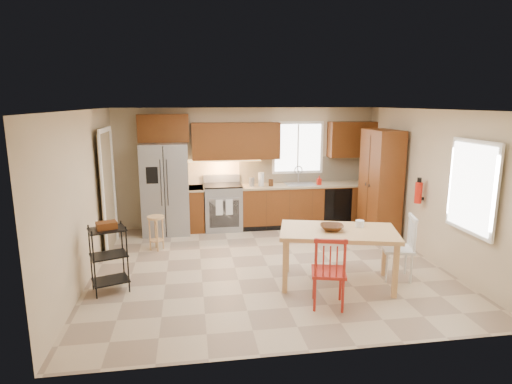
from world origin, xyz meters
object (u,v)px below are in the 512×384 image
(range_stove, at_px, (223,208))
(chair_red, at_px, (329,271))
(utility_cart, at_px, (109,259))
(table_bowl, at_px, (332,231))
(refrigerator, at_px, (166,189))
(dining_table, at_px, (337,257))
(pantry, at_px, (380,184))
(chair_white, at_px, (397,248))
(table_jar, at_px, (360,225))
(bar_stool, at_px, (156,233))
(fire_extinguisher, at_px, (418,193))
(soap_bottle, at_px, (319,180))

(range_stove, relative_size, chair_red, 0.95)
(chair_red, height_order, utility_cart, chair_red)
(range_stove, bearing_deg, table_bowl, -66.34)
(refrigerator, bearing_deg, dining_table, -48.94)
(pantry, distance_m, chair_white, 2.15)
(table_jar, xyz_separation_m, utility_cart, (-3.59, 0.14, -0.37))
(refrigerator, bearing_deg, chair_white, -39.49)
(range_stove, xyz_separation_m, bar_stool, (-1.29, -1.10, -0.15))
(bar_stool, distance_m, utility_cart, 1.75)
(dining_table, bearing_deg, table_jar, 30.85)
(fire_extinguisher, height_order, chair_red, fire_extinguisher)
(chair_red, bearing_deg, range_stove, 121.23)
(table_bowl, bearing_deg, fire_extinguisher, 27.77)
(dining_table, xyz_separation_m, bar_stool, (-2.71, 1.91, -0.09))
(fire_extinguisher, distance_m, table_jar, 1.67)
(bar_stool, height_order, utility_cart, utility_cart)
(chair_white, bearing_deg, dining_table, 107.92)
(dining_table, distance_m, chair_white, 0.95)
(refrigerator, xyz_separation_m, bar_stool, (-0.14, -1.04, -0.60))
(dining_table, xyz_separation_m, table_bowl, (-0.10, 0.00, 0.41))
(table_bowl, bearing_deg, pantry, 50.72)
(chair_red, bearing_deg, dining_table, 76.60)
(range_stove, relative_size, chair_white, 0.95)
(range_stove, height_order, soap_bottle, soap_bottle)
(refrigerator, xyz_separation_m, fire_extinguisher, (4.33, -1.98, 0.19))
(pantry, height_order, dining_table, pantry)
(range_stove, height_order, utility_cart, utility_cart)
(chair_white, relative_size, table_bowl, 2.90)
(table_bowl, xyz_separation_m, bar_stool, (-2.61, 1.91, -0.50))
(pantry, xyz_separation_m, utility_cart, (-4.79, -1.78, -0.57))
(table_bowl, height_order, utility_cart, utility_cart)
(range_stove, bearing_deg, table_jar, -58.50)
(soap_bottle, xyz_separation_m, dining_table, (-0.61, -2.93, -0.59))
(soap_bottle, bearing_deg, bar_stool, -162.96)
(chair_red, bearing_deg, bar_stool, 147.55)
(table_bowl, bearing_deg, bar_stool, 143.74)
(range_stove, bearing_deg, refrigerator, -177.01)
(pantry, distance_m, dining_table, 2.64)
(pantry, relative_size, dining_table, 1.28)
(fire_extinguisher, bearing_deg, dining_table, -150.87)
(table_jar, bearing_deg, utility_cart, 177.71)
(fire_extinguisher, bearing_deg, chair_red, -142.28)
(refrigerator, distance_m, chair_red, 4.26)
(bar_stool, bearing_deg, fire_extinguisher, -24.46)
(table_jar, height_order, utility_cart, utility_cart)
(pantry, height_order, table_jar, pantry)
(refrigerator, relative_size, pantry, 0.87)
(fire_extinguisher, xyz_separation_m, utility_cart, (-4.99, -0.73, -0.62))
(chair_red, relative_size, bar_stool, 1.56)
(bar_stool, bearing_deg, chair_white, -39.62)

